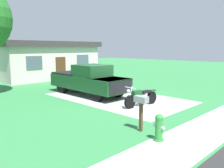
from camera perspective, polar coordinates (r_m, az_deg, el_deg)
ground_plane at (r=13.89m, az=1.29°, el=-3.38°), size 80.00×80.00×0.00m
driveway_pad at (r=13.89m, az=1.29°, el=-3.37°), size 4.82×8.21×0.01m
sidewalk_strip at (r=10.81m, az=25.26°, el=-7.77°), size 36.00×1.80×0.01m
motorcycle at (r=11.98m, az=7.02°, el=-3.11°), size 2.21×0.70×1.09m
pickup_truck at (r=14.82m, az=-5.91°, el=1.08°), size 2.08×5.65×1.90m
fire_hydrant at (r=7.72m, az=11.27°, el=-10.28°), size 0.32×0.40×0.87m
mailbox at (r=8.30m, az=7.06°, el=-4.84°), size 0.26×0.48×1.26m
neighbor_house at (r=23.94m, az=-15.62°, el=5.73°), size 9.60×5.60×3.50m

